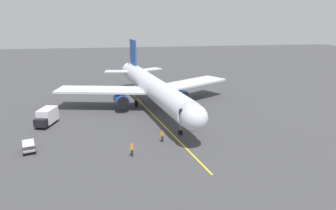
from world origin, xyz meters
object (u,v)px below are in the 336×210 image
(airplane, at_px, (153,88))
(baggage_cart_portside, at_px, (29,147))
(ground_crew_wing_walker, at_px, (132,150))
(box_truck_near_nose, at_px, (46,117))
(ground_crew_marshaller, at_px, (162,136))

(airplane, xyz_separation_m, baggage_cart_portside, (17.81, 16.50, -3.35))
(ground_crew_wing_walker, relative_size, box_truck_near_nose, 0.35)
(airplane, height_order, ground_crew_marshaller, airplane)
(ground_crew_wing_walker, bearing_deg, box_truck_near_nose, -46.66)
(baggage_cart_portside, bearing_deg, airplane, -137.19)
(airplane, relative_size, ground_crew_wing_walker, 23.49)
(airplane, bearing_deg, ground_crew_wing_walker, 76.30)
(airplane, xyz_separation_m, ground_crew_marshaller, (0.50, 15.88, -3.12))
(ground_crew_marshaller, relative_size, ground_crew_wing_walker, 1.00)
(ground_crew_wing_walker, xyz_separation_m, baggage_cart_portside, (12.97, -3.36, -0.23))
(ground_crew_marshaller, height_order, baggage_cart_portside, ground_crew_marshaller)
(airplane, xyz_separation_m, box_truck_near_nose, (17.62, 6.31, -2.62))
(airplane, bearing_deg, baggage_cart_portside, 42.81)
(airplane, distance_m, ground_crew_wing_walker, 20.67)
(ground_crew_wing_walker, bearing_deg, baggage_cart_portside, -14.53)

